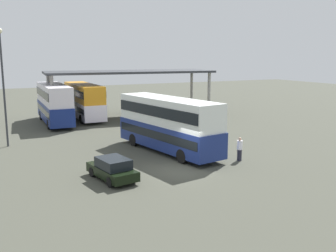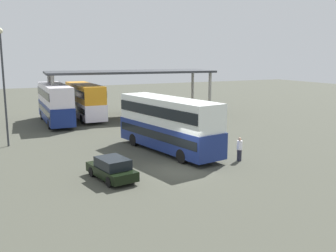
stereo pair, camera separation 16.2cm
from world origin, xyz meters
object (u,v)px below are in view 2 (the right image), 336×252
parked_hatchback (112,169)px  double_decker_main (168,123)px  double_decker_near_canopy (55,102)px  double_decker_mid_row (85,100)px  pedestrian_waiting (239,149)px  lamppost_tall (3,75)px

parked_hatchback → double_decker_main: bearing=-61.5°
double_decker_main → parked_hatchback: (-5.92, -4.64, -1.59)m
parked_hatchback → double_decker_near_canopy: 21.23m
double_decker_main → double_decker_mid_row: 18.28m
pedestrian_waiting → lamppost_tall: bearing=-142.5°
double_decker_near_canopy → double_decker_mid_row: bearing=-63.7°
parked_hatchback → lamppost_tall: 13.85m
double_decker_main → parked_hatchback: size_ratio=2.65×
double_decker_main → lamppost_tall: size_ratio=1.13×
lamppost_tall → parked_hatchback: bearing=-67.3°
lamppost_tall → double_decker_mid_row: bearing=50.6°
double_decker_main → parked_hatchback: bearing=118.1°
double_decker_main → pedestrian_waiting: (3.37, -4.51, -1.43)m
parked_hatchback → pedestrian_waiting: size_ratio=2.39×
parked_hatchback → double_decker_mid_row: 23.23m
double_decker_mid_row → pedestrian_waiting: 23.34m
double_decker_main → double_decker_mid_row: bearing=-4.0°
double_decker_main → double_decker_near_canopy: double_decker_near_canopy is taller
parked_hatchback → lamppost_tall: bearing=13.1°
double_decker_near_canopy → pedestrian_waiting: 22.88m
lamppost_tall → pedestrian_waiting: lamppost_tall is taller
double_decker_main → pedestrian_waiting: size_ratio=6.34×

